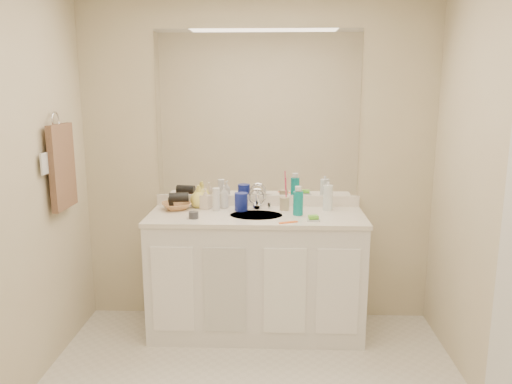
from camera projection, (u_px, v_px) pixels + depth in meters
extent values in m
cube|color=beige|center=(258.00, 163.00, 3.71)|extent=(2.60, 0.02, 2.40)
cube|color=beige|center=(220.00, 329.00, 1.16)|extent=(2.60, 0.02, 2.40)
cube|color=white|center=(256.00, 275.00, 3.60)|extent=(1.50, 0.55, 0.85)
cube|color=white|center=(256.00, 216.00, 3.51)|extent=(1.52, 0.57, 0.03)
cube|color=white|center=(258.00, 200.00, 3.75)|extent=(1.52, 0.03, 0.08)
cylinder|color=beige|center=(256.00, 217.00, 3.49)|extent=(0.37, 0.37, 0.02)
cylinder|color=silver|center=(257.00, 201.00, 3.65)|extent=(0.02, 0.02, 0.11)
cube|color=white|center=(258.00, 114.00, 3.63)|extent=(1.48, 0.01, 1.20)
cylinder|color=navy|center=(241.00, 202.00, 3.59)|extent=(0.12, 0.12, 0.13)
cylinder|color=tan|center=(284.00, 204.00, 3.61)|extent=(0.07, 0.07, 0.09)
cylinder|color=#E73C64|center=(286.00, 190.00, 3.59)|extent=(0.02, 0.04, 0.19)
cylinder|color=#0B8986|center=(298.00, 203.00, 3.47)|extent=(0.08, 0.08, 0.17)
cylinder|color=white|center=(328.00, 198.00, 3.61)|extent=(0.08, 0.08, 0.18)
cube|color=silver|center=(313.00, 220.00, 3.33)|extent=(0.09, 0.07, 0.01)
cube|color=#64CA31|center=(313.00, 217.00, 3.33)|extent=(0.07, 0.06, 0.02)
cube|color=orange|center=(288.00, 222.00, 3.28)|extent=(0.13, 0.07, 0.01)
cylinder|color=#38393F|center=(194.00, 215.00, 3.39)|extent=(0.07, 0.07, 0.05)
cylinder|color=white|center=(216.00, 199.00, 3.59)|extent=(0.06, 0.06, 0.17)
imported|color=silver|center=(224.00, 197.00, 3.67)|extent=(0.08, 0.08, 0.17)
imported|color=beige|center=(206.00, 199.00, 3.65)|extent=(0.09, 0.09, 0.15)
imported|color=#F5E65F|center=(199.00, 196.00, 3.69)|extent=(0.15, 0.15, 0.17)
imported|color=#B57B49|center=(176.00, 206.00, 3.64)|extent=(0.28, 0.28, 0.05)
cylinder|color=black|center=(179.00, 197.00, 3.62)|extent=(0.15, 0.09, 0.07)
torus|color=silver|center=(55.00, 120.00, 3.17)|extent=(0.01, 0.11, 0.11)
cube|color=brown|center=(62.00, 167.00, 3.23)|extent=(0.04, 0.32, 0.55)
cube|color=silver|center=(44.00, 164.00, 3.02)|extent=(0.01, 0.08, 0.13)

